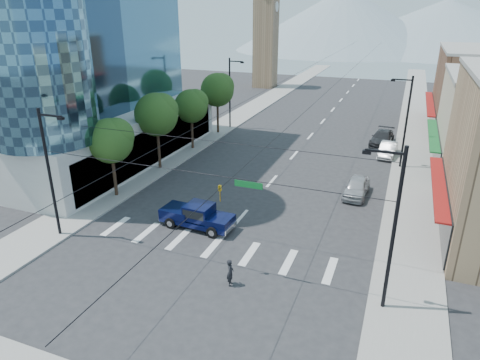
{
  "coord_description": "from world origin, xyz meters",
  "views": [
    {
      "loc": [
        10.48,
        -20.93,
        14.77
      ],
      "look_at": [
        -0.13,
        6.27,
        3.0
      ],
      "focal_mm": 32.0,
      "sensor_mm": 36.0,
      "label": 1
    }
  ],
  "objects_px": {
    "pickup_truck": "(197,215)",
    "parked_car_far": "(382,138)",
    "parked_car_near": "(357,187)",
    "pedestrian": "(230,272)",
    "parked_car_mid": "(388,150)"
  },
  "relations": [
    {
      "from": "pedestrian",
      "to": "parked_car_near",
      "type": "distance_m",
      "value": 16.3
    },
    {
      "from": "pedestrian",
      "to": "parked_car_mid",
      "type": "bearing_deg",
      "value": -34.52
    },
    {
      "from": "pickup_truck",
      "to": "parked_car_near",
      "type": "distance_m",
      "value": 14.09
    },
    {
      "from": "pickup_truck",
      "to": "parked_car_far",
      "type": "height_order",
      "value": "pickup_truck"
    },
    {
      "from": "pickup_truck",
      "to": "parked_car_far",
      "type": "bearing_deg",
      "value": 70.27
    },
    {
      "from": "parked_car_near",
      "to": "pickup_truck",
      "type": "bearing_deg",
      "value": -132.25
    },
    {
      "from": "pickup_truck",
      "to": "pedestrian",
      "type": "bearing_deg",
      "value": -45.59
    },
    {
      "from": "parked_car_far",
      "to": "parked_car_near",
      "type": "bearing_deg",
      "value": -87.17
    },
    {
      "from": "parked_car_near",
      "to": "parked_car_far",
      "type": "xyz_separation_m",
      "value": [
        0.89,
        16.09,
        0.02
      ]
    },
    {
      "from": "pickup_truck",
      "to": "parked_car_far",
      "type": "xyz_separation_m",
      "value": [
        10.89,
        26.01,
        -0.17
      ]
    },
    {
      "from": "pickup_truck",
      "to": "parked_car_near",
      "type": "bearing_deg",
      "value": 47.76
    },
    {
      "from": "parked_car_near",
      "to": "parked_car_far",
      "type": "height_order",
      "value": "parked_car_far"
    },
    {
      "from": "pickup_truck",
      "to": "parked_car_mid",
      "type": "height_order",
      "value": "pickup_truck"
    },
    {
      "from": "parked_car_far",
      "to": "parked_car_mid",
      "type": "bearing_deg",
      "value": -71.85
    },
    {
      "from": "pedestrian",
      "to": "pickup_truck",
      "type": "bearing_deg",
      "value": 21.06
    }
  ]
}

